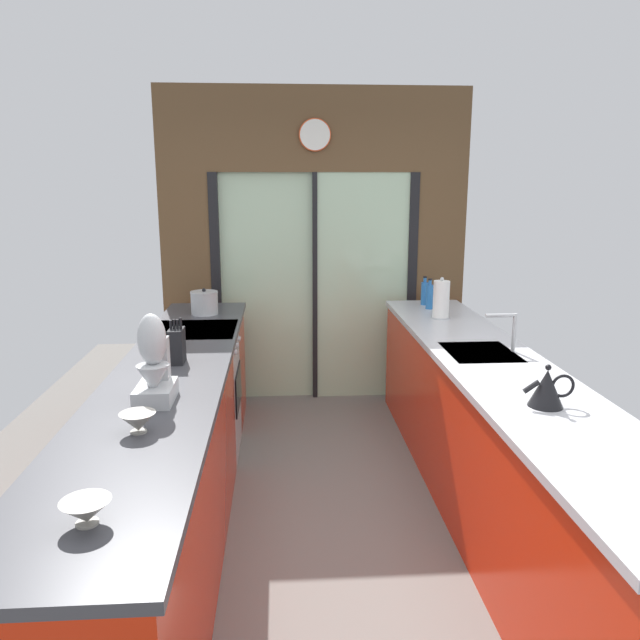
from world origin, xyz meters
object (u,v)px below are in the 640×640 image
object	(u,v)px
knife_block	(177,345)
mixing_bowl_far	(138,422)
oven_range	(197,393)
stand_mixer	(154,368)
stock_pot	(204,303)
soap_bottle_far	(425,293)
paper_towel_roll	(441,300)
kettle	(547,388)
soap_bottle_near	(430,296)
mixing_bowl_near	(86,512)

from	to	relation	value
knife_block	mixing_bowl_far	bearing A→B (deg)	-90.00
oven_range	knife_block	size ratio (longest dim) A/B	3.54
mixing_bowl_far	stand_mixer	xyz separation A→B (m)	(0.00, 0.37, 0.12)
mixing_bowl_far	knife_block	distance (m)	0.99
oven_range	stock_pot	distance (m)	0.74
oven_range	soap_bottle_far	distance (m)	2.03
stock_pot	knife_block	bearing A→B (deg)	-90.00
stand_mixer	soap_bottle_far	xyz separation A→B (m)	(1.78, 2.19, -0.06)
stand_mixer	paper_towel_roll	bearing A→B (deg)	43.01
stock_pot	paper_towel_roll	xyz separation A→B (m)	(1.78, -0.27, 0.05)
paper_towel_roll	stock_pot	bearing A→B (deg)	171.43
mixing_bowl_far	knife_block	bearing A→B (deg)	90.00
soap_bottle_far	paper_towel_roll	bearing A→B (deg)	-90.00
kettle	soap_bottle_near	bearing A→B (deg)	90.05
mixing_bowl_near	mixing_bowl_far	size ratio (longest dim) A/B	1.02
mixing_bowl_near	mixing_bowl_far	distance (m)	0.69
mixing_bowl_near	soap_bottle_far	distance (m)	3.70
oven_range	kettle	xyz separation A→B (m)	(1.80, -1.62, 0.55)
knife_block	stock_pot	distance (m)	1.31
stand_mixer	knife_block	bearing A→B (deg)	90.00
mixing_bowl_far	soap_bottle_near	distance (m)	2.97
mixing_bowl_far	kettle	xyz separation A→B (m)	(1.78, 0.18, 0.04)
stock_pot	paper_towel_roll	world-z (taller)	paper_towel_roll
mixing_bowl_near	stand_mixer	distance (m)	1.06
stand_mixer	oven_range	bearing A→B (deg)	90.74
oven_range	mixing_bowl_far	bearing A→B (deg)	-89.41
mixing_bowl_far	stock_pot	xyz separation A→B (m)	(-0.00, 2.30, 0.04)
mixing_bowl_far	paper_towel_roll	distance (m)	2.70
soap_bottle_near	paper_towel_roll	bearing A→B (deg)	-90.00
mixing_bowl_far	knife_block	world-z (taller)	knife_block
mixing_bowl_far	knife_block	xyz separation A→B (m)	(0.00, 0.99, 0.06)
oven_range	knife_block	world-z (taller)	knife_block
stand_mixer	soap_bottle_near	xyz separation A→B (m)	(1.78, 2.01, -0.06)
kettle	soap_bottle_far	world-z (taller)	soap_bottle_far
oven_range	soap_bottle_near	bearing A→B (deg)	17.89
stock_pot	paper_towel_roll	bearing A→B (deg)	-8.57
soap_bottle_far	stock_pot	bearing A→B (deg)	-171.79
mixing_bowl_far	soap_bottle_far	world-z (taller)	soap_bottle_far
oven_range	kettle	distance (m)	2.48
oven_range	stand_mixer	xyz separation A→B (m)	(0.02, -1.43, 0.63)
knife_block	oven_range	bearing A→B (deg)	91.30
oven_range	paper_towel_roll	world-z (taller)	paper_towel_roll
kettle	soap_bottle_near	world-z (taller)	soap_bottle_near
kettle	mixing_bowl_far	bearing A→B (deg)	-174.14
oven_range	stand_mixer	distance (m)	1.56
oven_range	stock_pot	world-z (taller)	stock_pot
stand_mixer	soap_bottle_near	world-z (taller)	stand_mixer
stock_pot	soap_bottle_far	world-z (taller)	soap_bottle_far
mixing_bowl_far	soap_bottle_near	bearing A→B (deg)	53.21
knife_block	stand_mixer	world-z (taller)	stand_mixer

